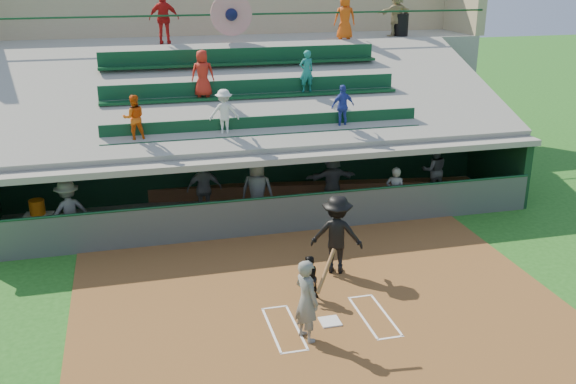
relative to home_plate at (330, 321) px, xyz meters
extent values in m
plane|color=#1E5818|center=(0.00, 0.00, -0.04)|extent=(100.00, 100.00, 0.00)
cube|color=brown|center=(0.00, 0.50, -0.03)|extent=(11.00, 9.00, 0.02)
cube|color=white|center=(0.00, 0.00, 0.00)|extent=(0.43, 0.43, 0.03)
cube|color=white|center=(-0.75, 0.00, -0.01)|extent=(0.05, 1.80, 0.01)
cube|color=white|center=(0.75, 0.00, -0.01)|extent=(0.05, 1.80, 0.01)
cube|color=white|center=(-1.30, 0.00, -0.01)|extent=(0.05, 1.80, 0.01)
cube|color=white|center=(1.30, 0.00, -0.01)|extent=(0.05, 1.80, 0.01)
cube|color=white|center=(-1.02, 0.90, -0.01)|extent=(0.60, 0.05, 0.01)
cube|color=white|center=(1.02, 0.90, -0.01)|extent=(0.60, 0.05, 0.01)
cube|color=white|center=(-1.02, -0.90, -0.01)|extent=(0.60, 0.05, 0.01)
cube|color=white|center=(1.02, -0.90, -0.01)|extent=(0.60, 0.05, 0.01)
cube|color=gray|center=(0.00, 6.75, -0.02)|extent=(16.00, 3.50, 0.04)
cube|color=gray|center=(0.00, 13.50, 2.26)|extent=(20.00, 3.00, 4.60)
cube|color=#4F544F|center=(0.00, 5.00, 0.52)|extent=(16.00, 0.06, 1.10)
cylinder|color=#154225|center=(0.00, 5.00, 1.09)|extent=(16.00, 0.08, 0.08)
cube|color=black|center=(0.00, 8.50, 1.07)|extent=(16.00, 0.25, 2.20)
cube|color=black|center=(8.00, 6.75, 1.07)|extent=(0.25, 3.50, 2.20)
cube|color=gray|center=(0.00, 6.75, 2.17)|extent=(16.40, 3.90, 0.18)
cube|color=gray|center=(0.00, 10.25, 1.12)|extent=(16.40, 3.50, 2.30)
cube|color=gray|center=(0.00, 11.90, 2.26)|extent=(16.40, 0.30, 4.60)
cube|color=gray|center=(0.00, 8.60, 3.42)|extent=(16.40, 6.51, 2.37)
cube|color=#0C371E|center=(0.00, 6.20, 2.62)|extent=(9.40, 0.42, 0.08)
cube|color=#0B341F|center=(0.00, 6.40, 2.88)|extent=(9.40, 0.06, 0.45)
cube|color=#0D3C1E|center=(0.00, 8.10, 3.37)|extent=(9.40, 0.42, 0.08)
cube|color=#0D3A23|center=(0.00, 8.30, 3.62)|extent=(9.40, 0.06, 0.45)
cube|color=#0C351A|center=(0.00, 10.00, 4.12)|extent=(9.40, 0.42, 0.08)
cube|color=#0D3B20|center=(0.00, 10.20, 4.38)|extent=(9.40, 0.06, 0.45)
imported|color=#D3500C|center=(-3.72, 6.30, 3.29)|extent=(0.65, 0.52, 1.27)
imported|color=silver|center=(-1.22, 6.30, 3.31)|extent=(0.88, 0.55, 1.31)
imported|color=#293BA5|center=(2.34, 6.30, 3.29)|extent=(0.79, 0.44, 1.28)
imported|color=#B11F14|center=(-1.56, 8.20, 4.12)|extent=(0.75, 0.54, 1.43)
imported|color=#1A7771|center=(1.74, 8.20, 4.06)|extent=(0.53, 0.39, 1.32)
cylinder|color=#144121|center=(0.00, 12.00, 5.56)|extent=(20.00, 0.07, 0.07)
cylinder|color=red|center=(0.00, 11.98, 5.56)|extent=(1.50, 0.06, 1.50)
sphere|color=#0D1137|center=(0.00, 11.95, 5.56)|extent=(0.44, 0.44, 0.44)
imported|color=#5E605B|center=(-0.67, -0.48, 0.88)|extent=(0.63, 0.76, 1.78)
cylinder|color=#916035|center=(-0.32, -0.63, 1.57)|extent=(0.56, 0.54, 0.75)
sphere|color=brown|center=(-0.54, -0.48, 1.22)|extent=(0.10, 0.10, 0.10)
imported|color=black|center=(-0.17, 1.13, 0.52)|extent=(0.63, 0.57, 1.06)
imported|color=black|center=(0.89, 2.30, 0.99)|extent=(1.49, 1.19, 2.01)
cube|color=brown|center=(-0.01, 8.05, 0.22)|extent=(14.34, 2.69, 0.43)
cube|color=white|center=(-6.54, 6.31, 0.34)|extent=(0.85, 0.69, 0.68)
cylinder|color=orange|center=(-6.54, 6.36, 0.89)|extent=(0.42, 0.42, 0.42)
imported|color=#5B5E59|center=(-5.67, 5.77, 0.90)|extent=(1.33, 1.07, 1.79)
imported|color=#60625C|center=(-1.84, 6.74, 0.90)|extent=(1.05, 0.45, 1.79)
imported|color=#51544F|center=(-0.37, 5.94, 0.99)|extent=(1.13, 0.95, 1.97)
imported|color=#50534E|center=(2.18, 6.66, 0.88)|extent=(1.63, 0.53, 1.76)
imported|color=#61645E|center=(3.73, 5.31, 0.80)|extent=(0.69, 0.64, 1.58)
imported|color=#5B5E58|center=(5.77, 6.84, 0.86)|extent=(0.95, 0.81, 1.71)
cylinder|color=black|center=(6.89, 12.69, 5.00)|extent=(0.57, 0.57, 0.86)
imported|color=red|center=(-2.36, 12.26, 5.46)|extent=(1.11, 0.60, 1.79)
imported|color=#D4490C|center=(4.29, 12.00, 5.38)|extent=(0.88, 0.65, 1.63)
imported|color=tan|center=(6.67, 12.71, 5.42)|extent=(1.66, 0.89, 1.71)
camera|label=1|loc=(-3.85, -11.50, 7.30)|focal=40.00mm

